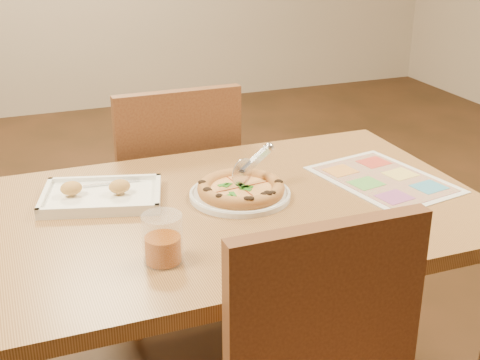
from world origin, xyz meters
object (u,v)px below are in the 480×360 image
object	(u,v)px
chair_far	(173,178)
pizza_cutter	(252,164)
pizza	(241,189)
appetizer_tray	(101,196)
menu	(383,179)
glass_tumbler	(163,242)
plate	(240,195)
dining_table	(235,234)

from	to	relation	value
chair_far	pizza_cutter	bearing A→B (deg)	97.66
pizza	pizza_cutter	size ratio (longest dim) A/B	1.66
appetizer_tray	menu	xyz separation A→B (m)	(0.78, -0.15, -0.01)
glass_tumbler	menu	bearing A→B (deg)	17.81
pizza	menu	distance (m)	0.42
chair_far	appetizer_tray	world-z (taller)	chair_far
chair_far	glass_tumbler	distance (m)	0.88
plate	appetizer_tray	world-z (taller)	appetizer_tray
dining_table	pizza	distance (m)	0.12
dining_table	plate	bearing A→B (deg)	52.79
pizza	dining_table	bearing A→B (deg)	-131.09
chair_far	pizza_cutter	xyz separation A→B (m)	(0.07, -0.54, 0.24)
pizza_cutter	chair_far	bearing A→B (deg)	70.29
dining_table	pizza	bearing A→B (deg)	48.91
glass_tumbler	dining_table	bearing A→B (deg)	41.44
dining_table	chair_far	size ratio (longest dim) A/B	2.77
chair_far	glass_tumbler	bearing A→B (deg)	73.09
plate	pizza	xyz separation A→B (m)	(0.00, -0.00, 0.02)
dining_table	plate	xyz separation A→B (m)	(0.03, 0.04, 0.09)
dining_table	glass_tumbler	world-z (taller)	glass_tumbler
pizza	chair_far	bearing A→B (deg)	93.38
plate	menu	world-z (taller)	plate
chair_far	menu	xyz separation A→B (m)	(0.46, -0.60, 0.16)
appetizer_tray	menu	distance (m)	0.79
menu	dining_table	bearing A→B (deg)	-179.23
chair_far	pizza	xyz separation A→B (m)	(0.03, -0.56, 0.18)
glass_tumbler	appetizer_tray	bearing A→B (deg)	100.49
appetizer_tray	glass_tumbler	size ratio (longest dim) A/B	3.16
pizza_cutter	menu	size ratio (longest dim) A/B	0.36
chair_far	plate	size ratio (longest dim) A/B	1.74
menu	pizza	bearing A→B (deg)	175.67
dining_table	menu	size ratio (longest dim) A/B	3.33
dining_table	menu	bearing A→B (deg)	0.77
chair_far	appetizer_tray	xyz separation A→B (m)	(-0.32, -0.45, 0.17)
plate	chair_far	bearing A→B (deg)	93.26
pizza_cutter	glass_tumbler	world-z (taller)	pizza_cutter
dining_table	glass_tumbler	bearing A→B (deg)	-138.56
chair_far	plate	xyz separation A→B (m)	(0.03, -0.56, 0.16)
pizza	glass_tumbler	distance (m)	0.38
dining_table	pizza	world-z (taller)	pizza
menu	appetizer_tray	bearing A→B (deg)	169.26
pizza_cutter	appetizer_tray	distance (m)	0.41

